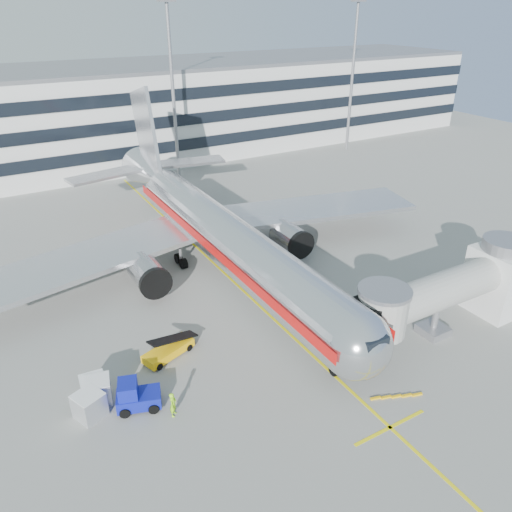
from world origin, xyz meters
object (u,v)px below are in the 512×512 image
cargo_container_left (94,389)px  cargo_container_front (89,405)px  baggage_tug (136,396)px  ramp_worker (173,404)px  cargo_container_right (98,391)px  main_jet (216,231)px  belt_loader (168,350)px

cargo_container_left → cargo_container_front: bearing=-114.4°
baggage_tug → ramp_worker: size_ratio=1.80×
baggage_tug → cargo_container_right: (-2.06, 1.87, -0.04)m
main_jet → belt_loader: size_ratio=11.27×
main_jet → cargo_container_left: bearing=-140.5°
baggage_tug → belt_loader: bearing=46.3°
belt_loader → baggage_tug: bearing=-133.7°
main_jet → baggage_tug: size_ratio=15.21×
baggage_tug → cargo_container_front: bearing=165.6°
cargo_container_right → cargo_container_front: (-0.88, -1.11, 0.00)m
cargo_container_front → ramp_worker: size_ratio=1.22×
cargo_container_right → cargo_container_front: size_ratio=0.91×
main_jet → ramp_worker: size_ratio=27.33×
baggage_tug → cargo_container_right: baggage_tug is taller
cargo_container_right → cargo_container_front: 1.42m
belt_loader → cargo_container_front: size_ratio=1.99×
belt_loader → cargo_container_left: size_ratio=2.49×
belt_loader → baggage_tug: 5.72m
main_jet → belt_loader: bearing=-131.0°
baggage_tug → cargo_container_front: baggage_tug is taller
main_jet → ramp_worker: main_jet is taller
baggage_tug → cargo_container_left: bearing=135.2°
main_jet → baggage_tug: bearing=-131.7°
belt_loader → baggage_tug: (-3.94, -4.13, 0.37)m
main_jet → cargo_container_left: 21.15m
main_jet → cargo_container_left: size_ratio=28.03×
belt_loader → cargo_container_right: belt_loader is taller
baggage_tug → ramp_worker: 2.78m
ramp_worker → baggage_tug: bearing=83.7°
cargo_container_front → belt_loader: bearing=26.1°
belt_loader → ramp_worker: (-1.99, -6.11, 0.33)m
baggage_tug → cargo_container_left: baggage_tug is taller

